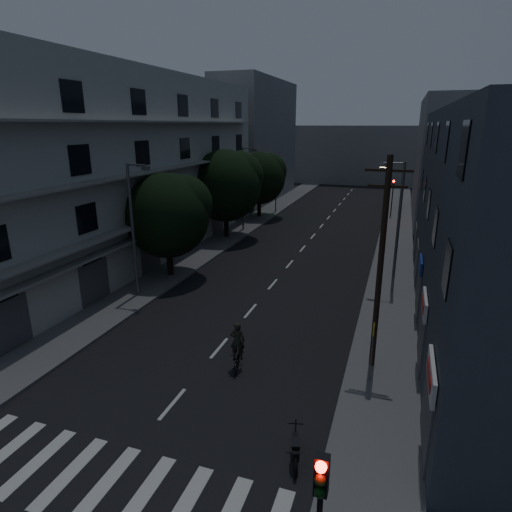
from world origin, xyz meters
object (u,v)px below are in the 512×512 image
Objects in this scene: bus_stop_sign at (373,342)px; cyclist at (238,353)px; utility_pole at (381,262)px; traffic_signal_near at (320,505)px; motorcycle at (295,449)px.

cyclist is at bearing -173.07° from bus_stop_sign.
bus_stop_sign is (0.00, -1.24, -2.98)m from utility_pole.
traffic_signal_near is at bearing -92.64° from bus_stop_sign.
utility_pole is 5.31× the size of motorcycle.
traffic_signal_near is 10.41m from cyclist.
traffic_signal_near is 1.87× the size of cyclist.
utility_pole is 3.22m from bus_stop_sign.
utility_pole is 7.18m from cyclist.
traffic_signal_near is at bearing -85.34° from motorcycle.
motorcycle is 5.81m from cyclist.
utility_pole is at bearing 87.66° from traffic_signal_near.
bus_stop_sign is (0.44, 9.43, -1.21)m from traffic_signal_near.
traffic_signal_near is 0.46× the size of utility_pole.
cyclist is at bearing 115.25° from motorcycle.
traffic_signal_near is 1.62× the size of bus_stop_sign.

